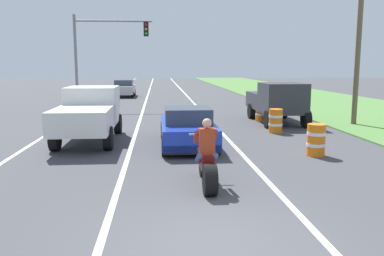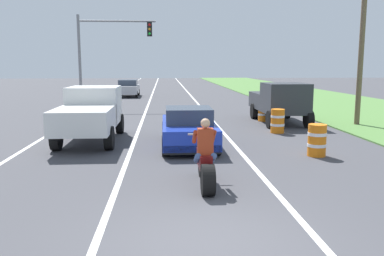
{
  "view_description": "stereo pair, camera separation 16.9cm",
  "coord_description": "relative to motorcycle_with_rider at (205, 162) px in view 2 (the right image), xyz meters",
  "views": [
    {
      "loc": [
        -0.85,
        -6.0,
        2.83
      ],
      "look_at": [
        0.13,
        5.64,
        1.0
      ],
      "focal_mm": 37.94,
      "sensor_mm": 36.0,
      "label": 1
    },
    {
      "loc": [
        -0.68,
        -6.01,
        2.83
      ],
      "look_at": [
        0.13,
        5.64,
        1.0
      ],
      "focal_mm": 37.94,
      "sensor_mm": 36.0,
      "label": 2
    }
  ],
  "objects": [
    {
      "name": "motorcycle_with_rider",
      "position": [
        0.0,
        0.0,
        0.0
      ],
      "size": [
        0.7,
        2.21,
        1.62
      ],
      "color": "black",
      "rests_on": "ground"
    },
    {
      "name": "utility_pole_roadside",
      "position": [
        8.1,
        9.19,
        2.92
      ],
      "size": [
        0.24,
        0.24,
        7.03
      ],
      "primitive_type": "cylinder",
      "color": "brown",
      "rests_on": "ground"
    },
    {
      "name": "ground_plane",
      "position": [
        -0.26,
        -3.08,
        -0.59
      ],
      "size": [
        160.0,
        160.0,
        0.0
      ],
      "primitive_type": "plane",
      "color": "#424247"
    },
    {
      "name": "lane_stripe_centre_dashed",
      "position": [
        -2.06,
        16.92,
        -0.59
      ],
      "size": [
        0.14,
        120.0,
        0.01
      ],
      "primitive_type": "cube",
      "color": "white",
      "rests_on": "ground"
    },
    {
      "name": "distant_car_far_ahead",
      "position": [
        -4.08,
        27.37,
        0.18
      ],
      "size": [
        1.8,
        4.0,
        1.5
      ],
      "color": "#B2B2B7",
      "rests_on": "ground"
    },
    {
      "name": "construction_barrel_far",
      "position": [
        4.09,
        10.92,
        -0.09
      ],
      "size": [
        0.58,
        0.58,
        1.0
      ],
      "color": "orange",
      "rests_on": "ground"
    },
    {
      "name": "lane_stripe_left_solid",
      "position": [
        -5.66,
        16.92,
        -0.59
      ],
      "size": [
        0.14,
        120.0,
        0.01
      ],
      "primitive_type": "cube",
      "color": "white",
      "rests_on": "ground"
    },
    {
      "name": "traffic_light_mast_near",
      "position": [
        -4.8,
        18.05,
        3.43
      ],
      "size": [
        5.05,
        0.34,
        6.0
      ],
      "color": "gray",
      "rests_on": "ground"
    },
    {
      "name": "grass_verge_right",
      "position": [
        11.66,
        16.92,
        -0.56
      ],
      "size": [
        10.0,
        120.0,
        0.06
      ],
      "primitive_type": "cube",
      "color": "#517F3D",
      "rests_on": "ground"
    },
    {
      "name": "pickup_truck_left_lane_white",
      "position": [
        -3.65,
        6.03,
        0.51
      ],
      "size": [
        2.02,
        4.8,
        1.98
      ],
      "color": "silver",
      "rests_on": "ground"
    },
    {
      "name": "construction_barrel_nearest",
      "position": [
        3.81,
        3.02,
        -0.09
      ],
      "size": [
        0.58,
        0.58,
        1.0
      ],
      "color": "orange",
      "rests_on": "ground"
    },
    {
      "name": "pickup_truck_right_shoulder_dark_grey",
      "position": [
        4.69,
        10.31,
        0.51
      ],
      "size": [
        2.02,
        4.8,
        1.98
      ],
      "color": "#2D3035",
      "rests_on": "ground"
    },
    {
      "name": "lane_stripe_right_solid",
      "position": [
        1.54,
        16.92,
        -0.59
      ],
      "size": [
        0.14,
        120.0,
        0.01
      ],
      "primitive_type": "cube",
      "color": "white",
      "rests_on": "ground"
    },
    {
      "name": "sports_car_blue",
      "position": [
        -0.09,
        4.88,
        0.04
      ],
      "size": [
        1.84,
        4.3,
        1.37
      ],
      "color": "#1E38B2",
      "rests_on": "ground"
    },
    {
      "name": "construction_barrel_mid",
      "position": [
        3.79,
        7.37,
        -0.09
      ],
      "size": [
        0.58,
        0.58,
        1.0
      ],
      "color": "orange",
      "rests_on": "ground"
    }
  ]
}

